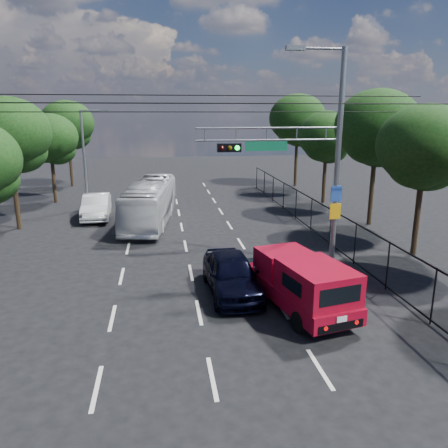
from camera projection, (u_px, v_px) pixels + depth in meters
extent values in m
plane|color=black|center=(212.00, 378.00, 11.65)|extent=(120.00, 120.00, 0.00)
cube|color=beige|center=(97.00, 388.00, 11.23)|extent=(0.12, 2.00, 0.01)
cube|color=beige|center=(112.00, 318.00, 15.06)|extent=(0.12, 2.00, 0.01)
cube|color=beige|center=(122.00, 276.00, 18.90)|extent=(0.12, 2.00, 0.01)
cube|color=beige|center=(128.00, 248.00, 22.73)|extent=(0.12, 2.00, 0.01)
cube|color=beige|center=(132.00, 229.00, 26.57)|extent=(0.12, 2.00, 0.01)
cube|color=beige|center=(136.00, 214.00, 30.40)|extent=(0.12, 2.00, 0.01)
cube|color=beige|center=(138.00, 203.00, 34.23)|extent=(0.12, 2.00, 0.01)
cube|color=beige|center=(140.00, 193.00, 38.07)|extent=(0.12, 2.00, 0.01)
cube|color=beige|center=(142.00, 186.00, 41.90)|extent=(0.12, 2.00, 0.01)
cube|color=beige|center=(212.00, 378.00, 11.65)|extent=(0.12, 2.00, 0.01)
cube|color=beige|center=(199.00, 312.00, 15.48)|extent=(0.12, 2.00, 0.01)
cube|color=beige|center=(191.00, 272.00, 19.32)|extent=(0.12, 2.00, 0.01)
cube|color=beige|center=(186.00, 246.00, 23.15)|extent=(0.12, 2.00, 0.01)
cube|color=beige|center=(182.00, 227.00, 26.98)|extent=(0.12, 2.00, 0.01)
cube|color=beige|center=(179.00, 213.00, 30.82)|extent=(0.12, 2.00, 0.01)
cube|color=beige|center=(177.00, 201.00, 34.65)|extent=(0.12, 2.00, 0.01)
cube|color=beige|center=(175.00, 193.00, 38.49)|extent=(0.12, 2.00, 0.01)
cube|color=beige|center=(173.00, 185.00, 42.32)|extent=(0.12, 2.00, 0.01)
cube|color=beige|center=(320.00, 369.00, 12.07)|extent=(0.12, 2.00, 0.01)
cube|color=beige|center=(281.00, 307.00, 15.90)|extent=(0.12, 2.00, 0.01)
cube|color=beige|center=(257.00, 269.00, 19.74)|extent=(0.12, 2.00, 0.01)
cube|color=beige|center=(241.00, 243.00, 23.57)|extent=(0.12, 2.00, 0.01)
cube|color=beige|center=(230.00, 225.00, 27.40)|extent=(0.12, 2.00, 0.01)
cube|color=beige|center=(221.00, 211.00, 31.24)|extent=(0.12, 2.00, 0.01)
cube|color=beige|center=(214.00, 200.00, 35.07)|extent=(0.12, 2.00, 0.01)
cube|color=beige|center=(209.00, 192.00, 38.90)|extent=(0.12, 2.00, 0.01)
cube|color=beige|center=(204.00, 185.00, 42.74)|extent=(0.12, 2.00, 0.01)
cylinder|color=slate|center=(338.00, 163.00, 19.04)|extent=(0.24, 0.24, 9.50)
cylinder|color=slate|center=(322.00, 49.00, 17.75)|extent=(2.00, 0.10, 0.10)
cube|color=slate|center=(295.00, 48.00, 17.59)|extent=(0.80, 0.25, 0.18)
cylinder|color=slate|center=(269.00, 128.00, 18.24)|extent=(6.20, 0.08, 0.08)
cylinder|color=slate|center=(269.00, 140.00, 18.36)|extent=(6.20, 0.08, 0.08)
cube|color=black|center=(229.00, 148.00, 18.20)|extent=(1.00, 0.28, 0.35)
sphere|color=#3F0505|center=(222.00, 148.00, 18.01)|extent=(0.20, 0.20, 0.20)
sphere|color=#4C3805|center=(230.00, 148.00, 18.06)|extent=(0.20, 0.20, 0.20)
sphere|color=#0CE533|center=(237.00, 148.00, 18.10)|extent=(0.20, 0.20, 0.20)
cube|color=#0D5F3C|center=(267.00, 146.00, 18.41)|extent=(1.80, 0.05, 0.40)
cube|color=#244DA9|center=(336.00, 194.00, 19.24)|extent=(0.50, 0.04, 0.70)
cube|color=#F8B10D|center=(335.00, 211.00, 19.44)|extent=(0.50, 0.04, 0.70)
cylinder|color=slate|center=(326.00, 134.00, 18.65)|extent=(0.05, 0.05, 0.50)
cylinder|color=slate|center=(297.00, 134.00, 18.47)|extent=(0.05, 0.05, 0.50)
cylinder|color=slate|center=(267.00, 134.00, 18.29)|extent=(0.05, 0.05, 0.50)
cylinder|color=slate|center=(236.00, 134.00, 18.10)|extent=(0.05, 0.05, 0.50)
cylinder|color=slate|center=(205.00, 134.00, 17.92)|extent=(0.05, 0.05, 0.50)
cylinder|color=slate|center=(84.00, 161.00, 30.96)|extent=(0.18, 0.18, 7.00)
cylinder|color=slate|center=(92.00, 110.00, 30.20)|extent=(1.60, 0.09, 0.09)
cube|color=slate|center=(106.00, 110.00, 30.32)|extent=(0.60, 0.22, 0.15)
cylinder|color=black|center=(191.00, 103.00, 15.61)|extent=(22.00, 0.04, 0.04)
cylinder|color=black|center=(185.00, 95.00, 18.86)|extent=(22.00, 0.04, 0.04)
cylinder|color=black|center=(184.00, 112.00, 20.48)|extent=(22.00, 0.04, 0.04)
cube|color=black|center=(325.00, 206.00, 23.73)|extent=(0.04, 34.00, 0.06)
cube|color=black|center=(323.00, 238.00, 24.18)|extent=(0.04, 34.00, 0.06)
cylinder|color=black|center=(434.00, 296.00, 14.38)|extent=(0.06, 0.06, 2.00)
cylinder|color=black|center=(388.00, 266.00, 17.25)|extent=(0.06, 0.06, 2.00)
cylinder|color=black|center=(355.00, 244.00, 20.13)|extent=(0.06, 0.06, 2.00)
cylinder|color=black|center=(330.00, 227.00, 23.01)|extent=(0.06, 0.06, 2.00)
cylinder|color=black|center=(311.00, 214.00, 25.88)|extent=(0.06, 0.06, 2.00)
cylinder|color=black|center=(296.00, 204.00, 28.76)|extent=(0.06, 0.06, 2.00)
cylinder|color=black|center=(284.00, 196.00, 31.63)|extent=(0.06, 0.06, 2.00)
cylinder|color=black|center=(273.00, 189.00, 34.51)|extent=(0.06, 0.06, 2.00)
cylinder|color=black|center=(264.00, 183.00, 37.38)|extent=(0.06, 0.06, 2.00)
cylinder|color=black|center=(257.00, 178.00, 40.26)|extent=(0.06, 0.06, 2.00)
cylinder|color=black|center=(417.00, 213.00, 21.32)|extent=(0.28, 0.28, 4.20)
ellipsoid|color=black|center=(425.00, 145.00, 20.50)|extent=(4.50, 4.50, 3.83)
ellipsoid|color=black|center=(427.00, 166.00, 21.10)|extent=(3.00, 3.00, 2.40)
ellipsoid|color=black|center=(419.00, 165.00, 20.48)|extent=(2.85, 2.85, 2.28)
cylinder|color=black|center=(372.00, 187.00, 27.08)|extent=(0.28, 0.28, 4.76)
ellipsoid|color=black|center=(377.00, 125.00, 26.15)|extent=(5.10, 5.10, 4.33)
ellipsoid|color=black|center=(379.00, 145.00, 26.79)|extent=(3.40, 3.40, 2.72)
ellipsoid|color=black|center=(372.00, 143.00, 26.16)|extent=(3.23, 3.23, 2.58)
cylinder|color=black|center=(324.00, 177.00, 33.83)|extent=(0.28, 0.28, 4.03)
ellipsoid|color=black|center=(327.00, 135.00, 33.04)|extent=(4.32, 4.32, 3.67)
ellipsoid|color=black|center=(330.00, 148.00, 33.63)|extent=(2.88, 2.88, 2.30)
ellipsoid|color=black|center=(323.00, 147.00, 33.01)|extent=(2.74, 2.74, 2.19)
cylinder|color=black|center=(296.00, 160.00, 41.41)|extent=(0.28, 0.28, 4.93)
ellipsoid|color=black|center=(298.00, 118.00, 40.45)|extent=(5.28, 5.28, 4.49)
ellipsoid|color=black|center=(300.00, 132.00, 41.10)|extent=(3.52, 3.52, 2.82)
ellipsoid|color=black|center=(294.00, 130.00, 40.47)|extent=(3.34, 3.34, 2.68)
cylinder|color=black|center=(15.00, 192.00, 26.02)|extent=(0.28, 0.28, 4.48)
ellipsoid|color=black|center=(8.00, 132.00, 25.14)|extent=(4.80, 4.80, 4.08)
ellipsoid|color=black|center=(19.00, 151.00, 25.76)|extent=(3.20, 3.20, 2.56)
ellipsoid|color=black|center=(3.00, 150.00, 25.14)|extent=(3.04, 3.04, 2.43)
cylinder|color=black|center=(54.00, 178.00, 33.81)|extent=(0.28, 0.28, 3.92)
ellipsoid|color=black|center=(50.00, 137.00, 33.04)|extent=(4.20, 4.20, 3.57)
ellipsoid|color=black|center=(57.00, 150.00, 33.63)|extent=(2.80, 2.80, 2.24)
ellipsoid|color=black|center=(45.00, 149.00, 33.01)|extent=(2.66, 2.66, 2.13)
cylinder|color=black|center=(71.00, 162.00, 41.37)|extent=(0.28, 0.28, 4.59)
ellipsoid|color=black|center=(67.00, 123.00, 40.47)|extent=(4.92, 4.92, 4.18)
ellipsoid|color=black|center=(73.00, 135.00, 41.10)|extent=(3.28, 3.28, 2.62)
ellipsoid|color=black|center=(64.00, 134.00, 40.47)|extent=(3.12, 3.12, 2.49)
cylinder|color=black|center=(258.00, 286.00, 16.86)|extent=(0.41, 0.75, 0.71)
cylinder|color=black|center=(297.00, 280.00, 17.45)|extent=(0.41, 0.75, 0.71)
cylinder|color=black|center=(300.00, 322.00, 14.00)|extent=(0.41, 0.75, 0.71)
cylinder|color=black|center=(345.00, 313.00, 14.60)|extent=(0.41, 0.75, 0.71)
cube|color=maroon|center=(299.00, 292.00, 15.66)|extent=(3.00, 5.39, 0.57)
cube|color=maroon|center=(270.00, 269.00, 17.71)|extent=(1.96, 0.96, 0.56)
cube|color=black|center=(267.00, 261.00, 17.90)|extent=(1.78, 0.78, 0.31)
cube|color=maroon|center=(284.00, 262.00, 16.53)|extent=(2.13, 1.94, 0.97)
cube|color=black|center=(294.00, 267.00, 15.83)|extent=(1.55, 0.39, 0.56)
cube|color=maroon|center=(317.00, 282.00, 14.44)|extent=(2.41, 2.95, 1.07)
cube|color=black|center=(341.00, 277.00, 14.76)|extent=(0.31, 1.20, 0.46)
cube|color=black|center=(292.00, 285.00, 14.10)|extent=(0.31, 1.20, 0.46)
cube|color=black|center=(340.00, 296.00, 13.27)|extent=(1.45, 0.37, 0.56)
cube|color=black|center=(341.00, 326.00, 13.40)|extent=(1.61, 0.43, 0.26)
cube|color=silver|center=(342.00, 319.00, 13.30)|extent=(0.35, 0.11, 0.18)
imported|color=black|center=(232.00, 274.00, 16.95)|extent=(2.05, 4.75, 1.59)
imported|color=silver|center=(150.00, 202.00, 27.68)|extent=(3.54, 9.86, 2.69)
imported|color=silver|center=(96.00, 206.00, 29.08)|extent=(1.93, 4.90, 1.59)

